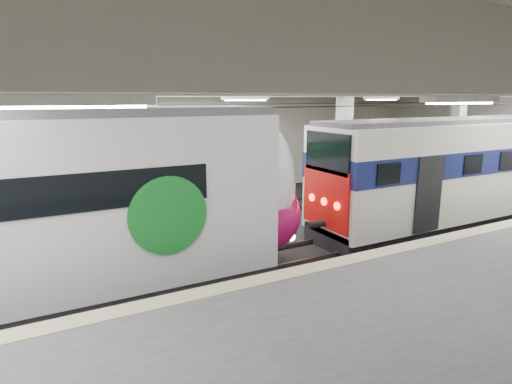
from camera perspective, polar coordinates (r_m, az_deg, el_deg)
station_hall at (r=11.30m, az=7.26°, el=3.58°), size 36.00×24.00×5.75m
modern_emu at (r=11.15m, az=-26.05°, el=-2.54°), size 14.86×3.07×4.74m
older_rer at (r=18.39m, az=25.00°, el=2.67°), size 12.64×2.79×4.21m
far_train at (r=16.67m, az=-21.35°, el=1.96°), size 13.06×2.81×4.20m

